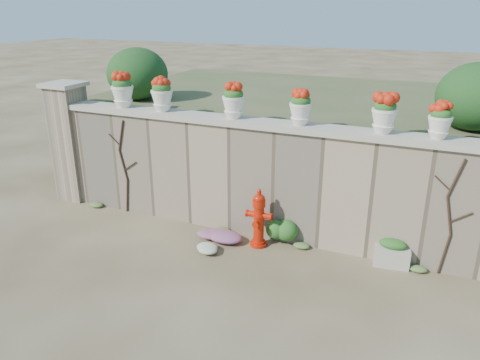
% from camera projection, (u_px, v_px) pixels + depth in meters
% --- Properties ---
extents(ground, '(80.00, 80.00, 0.00)m').
position_uv_depth(ground, '(211.00, 280.00, 7.17)').
color(ground, '#4C3C26').
rests_on(ground, ground).
extents(stone_wall, '(8.00, 0.40, 2.00)m').
position_uv_depth(stone_wall, '(255.00, 181.00, 8.36)').
color(stone_wall, '#998366').
rests_on(stone_wall, ground).
extents(wall_cap, '(8.10, 0.52, 0.10)m').
position_uv_depth(wall_cap, '(255.00, 123.00, 7.99)').
color(wall_cap, '#B8AC9B').
rests_on(wall_cap, stone_wall).
extents(gate_pillar, '(0.72, 0.72, 2.48)m').
position_uv_depth(gate_pillar, '(71.00, 141.00, 9.80)').
color(gate_pillar, '#998366').
rests_on(gate_pillar, ground).
extents(raised_fill, '(9.00, 6.00, 2.00)m').
position_uv_depth(raised_fill, '(304.00, 137.00, 11.11)').
color(raised_fill, '#384C23').
rests_on(raised_fill, ground).
extents(back_shrub_left, '(1.30, 1.30, 1.10)m').
position_uv_depth(back_shrub_left, '(137.00, 74.00, 10.02)').
color(back_shrub_left, '#143814').
rests_on(back_shrub_left, raised_fill).
extents(back_shrub_right, '(1.30, 1.30, 1.10)m').
position_uv_depth(back_shrub_right, '(478.00, 97.00, 7.58)').
color(back_shrub_right, '#143814').
rests_on(back_shrub_right, raised_fill).
extents(vine_left, '(0.60, 0.04, 1.91)m').
position_uv_depth(vine_left, '(124.00, 165.00, 9.16)').
color(vine_left, black).
rests_on(vine_left, ground).
extents(vine_right, '(0.60, 0.04, 1.91)m').
position_uv_depth(vine_right, '(450.00, 216.00, 6.98)').
color(vine_right, black).
rests_on(vine_right, ground).
extents(fire_hydrant, '(0.45, 0.32, 1.05)m').
position_uv_depth(fire_hydrant, '(259.00, 218.00, 8.00)').
color(fire_hydrant, '#BB1A07').
rests_on(fire_hydrant, ground).
extents(planter_box, '(0.59, 0.38, 0.46)m').
position_uv_depth(planter_box, '(392.00, 253.00, 7.51)').
color(planter_box, '#B8AC9B').
rests_on(planter_box, ground).
extents(green_shrub, '(0.64, 0.57, 0.60)m').
position_uv_depth(green_shrub, '(281.00, 229.00, 8.11)').
color(green_shrub, '#1E5119').
rests_on(green_shrub, ground).
extents(magenta_clump, '(0.84, 0.56, 0.22)m').
position_uv_depth(magenta_clump, '(218.00, 235.00, 8.32)').
color(magenta_clump, '#B8249F').
rests_on(magenta_clump, ground).
extents(white_flowers, '(0.51, 0.41, 0.18)m').
position_uv_depth(white_flowers, '(210.00, 249.00, 7.88)').
color(white_flowers, white).
rests_on(white_flowers, ground).
extents(urn_pot_0, '(0.42, 0.42, 0.66)m').
position_uv_depth(urn_pot_0, '(122.00, 90.00, 8.86)').
color(urn_pot_0, white).
rests_on(urn_pot_0, wall_cap).
extents(urn_pot_1, '(0.40, 0.40, 0.62)m').
position_uv_depth(urn_pot_1, '(162.00, 94.00, 8.54)').
color(urn_pot_1, white).
rests_on(urn_pot_1, wall_cap).
extents(urn_pot_2, '(0.39, 0.39, 0.61)m').
position_uv_depth(urn_pot_2, '(233.00, 101.00, 8.01)').
color(urn_pot_2, white).
rests_on(urn_pot_2, wall_cap).
extents(urn_pot_3, '(0.37, 0.37, 0.58)m').
position_uv_depth(urn_pot_3, '(301.00, 108.00, 7.58)').
color(urn_pot_3, white).
rests_on(urn_pot_3, wall_cap).
extents(urn_pot_4, '(0.39, 0.39, 0.61)m').
position_uv_depth(urn_pot_4, '(384.00, 114.00, 7.09)').
color(urn_pot_4, white).
rests_on(urn_pot_4, wall_cap).
extents(urn_pot_5, '(0.34, 0.34, 0.54)m').
position_uv_depth(urn_pot_5, '(440.00, 121.00, 6.81)').
color(urn_pot_5, white).
rests_on(urn_pot_5, wall_cap).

